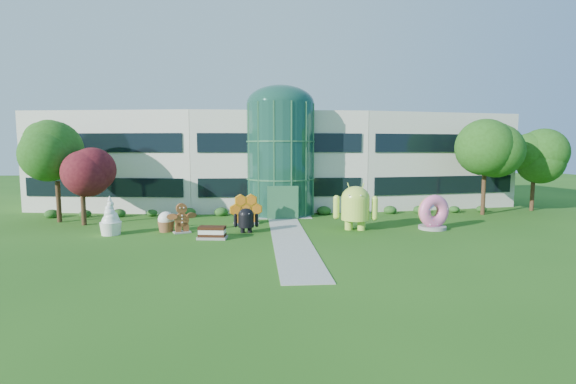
{
  "coord_description": "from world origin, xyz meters",
  "views": [
    {
      "loc": [
        -2.26,
        -25.41,
        5.91
      ],
      "look_at": [
        0.2,
        6.0,
        2.6
      ],
      "focal_mm": 26.0,
      "sensor_mm": 36.0,
      "label": 1
    }
  ],
  "objects_px": {
    "android_black": "(246,218)",
    "donut": "(433,212)",
    "android_green": "(355,204)",
    "gingerbread": "(182,218)"
  },
  "relations": [
    {
      "from": "android_green",
      "to": "android_black",
      "type": "distance_m",
      "value": 7.93
    },
    {
      "from": "android_green",
      "to": "donut",
      "type": "bearing_deg",
      "value": 14.45
    },
    {
      "from": "android_black",
      "to": "donut",
      "type": "relative_size",
      "value": 0.79
    },
    {
      "from": "android_green",
      "to": "donut",
      "type": "height_order",
      "value": "android_green"
    },
    {
      "from": "android_green",
      "to": "android_black",
      "type": "bearing_deg",
      "value": -161.09
    },
    {
      "from": "android_green",
      "to": "donut",
      "type": "distance_m",
      "value": 5.77
    },
    {
      "from": "android_green",
      "to": "android_black",
      "type": "height_order",
      "value": "android_green"
    },
    {
      "from": "android_green",
      "to": "gingerbread",
      "type": "height_order",
      "value": "android_green"
    },
    {
      "from": "donut",
      "to": "android_green",
      "type": "bearing_deg",
      "value": 165.34
    },
    {
      "from": "donut",
      "to": "gingerbread",
      "type": "distance_m",
      "value": 18.11
    }
  ]
}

